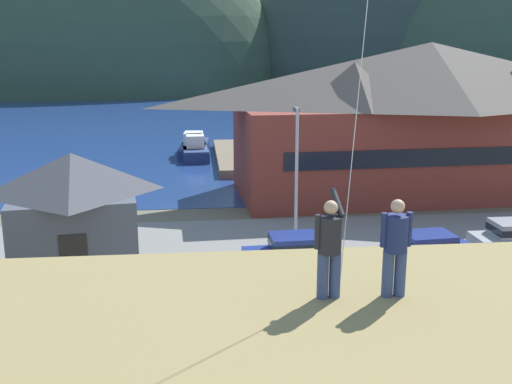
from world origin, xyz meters
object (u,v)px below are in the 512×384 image
wharf_dock (234,157)px  parked_car_lone_by_shed (292,254)px  moored_boat_inner_slip (194,147)px  parked_car_mid_row_far (430,252)px  harbor_lodge (428,115)px  parking_light_pole (296,167)px  person_kite_flyer (330,245)px  parked_car_mid_row_near (241,303)px  person_companion (396,245)px  moored_boat_wharfside (195,150)px  moored_boat_outer_mooring (267,144)px  storage_shed_near_lot (75,213)px

wharf_dock → parked_car_lone_by_shed: (0.80, -27.70, 0.71)m
moored_boat_inner_slip → parked_car_mid_row_far: size_ratio=1.74×
harbor_lodge → parking_light_pole: (-10.60, -10.08, -1.30)m
wharf_dock → person_kite_flyer: (-1.11, -43.31, 6.47)m
parked_car_mid_row_near → parked_car_mid_row_far: bearing=28.0°
moored_boat_inner_slip → person_companion: size_ratio=4.35×
harbor_lodge → parked_car_mid_row_far: 16.30m
harbor_lodge → parked_car_lone_by_shed: harbor_lodge is taller
parked_car_mid_row_far → person_kite_flyer: 18.22m
parked_car_mid_row_near → person_kite_flyer: person_kite_flyer is taller
moored_boat_wharfside → person_kite_flyer: size_ratio=3.81×
moored_boat_inner_slip → person_companion: bearing=-85.6°
harbor_lodge → moored_boat_wharfside: harbor_lodge is taller
person_kite_flyer → parked_car_mid_row_near: bearing=94.0°
harbor_lodge → moored_boat_inner_slip: 23.47m
moored_boat_outer_mooring → storage_shed_near_lot: bearing=-111.5°
moored_boat_wharfside → parked_car_mid_row_near: moored_boat_wharfside is taller
parked_car_mid_row_far → person_kite_flyer: person_kite_flyer is taller
moored_boat_wharfside → parked_car_mid_row_near: (1.62, -34.50, 0.34)m
wharf_dock → parked_car_mid_row_far: (7.00, -28.04, 0.71)m
wharf_dock → parked_car_mid_row_near: bearing=-93.2°
moored_boat_wharfside → person_companion: bearing=-85.6°
wharf_dock → parking_light_pole: (1.67, -23.32, 3.76)m
storage_shed_near_lot → person_kite_flyer: person_kite_flyer is taller
wharf_dock → parking_light_pole: parking_light_pole is taller
parked_car_mid_row_near → person_companion: size_ratio=2.48×
storage_shed_near_lot → parked_car_lone_by_shed: (9.51, -1.09, -1.83)m
harbor_lodge → parked_car_lone_by_shed: (-11.47, -14.46, -4.35)m
wharf_dock → person_companion: person_companion is taller
parked_car_lone_by_shed → person_kite_flyer: 16.75m
parked_car_mid_row_far → wharf_dock: bearing=104.0°
moored_boat_inner_slip → parked_car_lone_by_shed: moored_boat_inner_slip is taller
parked_car_mid_row_near → parking_light_pole: (3.51, 9.42, 3.05)m
moored_boat_outer_mooring → moored_boat_inner_slip: 6.99m
person_kite_flyer → moored_boat_outer_mooring: bearing=84.6°
wharf_dock → moored_boat_inner_slip: bearing=135.7°
moored_boat_outer_mooring → parked_car_mid_row_far: (3.59, -32.18, 0.34)m
parking_light_pole → moored_boat_inner_slip: bearing=101.0°
wharf_dock → moored_boat_outer_mooring: moored_boat_outer_mooring is taller
parked_car_mid_row_far → person_kite_flyer: size_ratio=2.34×
moored_boat_inner_slip → harbor_lodge: bearing=-46.6°
person_kite_flyer → moored_boat_inner_slip: bearing=93.0°
moored_boat_outer_mooring → parked_car_mid_row_far: 32.39m
storage_shed_near_lot → parked_car_lone_by_shed: size_ratio=1.47×
harbor_lodge → storage_shed_near_lot: size_ratio=4.33×
parked_car_lone_by_shed → storage_shed_near_lot: bearing=173.5°
storage_shed_near_lot → parked_car_mid_row_far: (15.72, -1.42, -1.83)m
parked_car_mid_row_near → parked_car_lone_by_shed: same height
moored_boat_wharfside → parked_car_mid_row_near: 34.54m
parking_light_pole → person_companion: (-1.63, -20.03, 2.69)m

